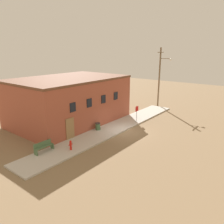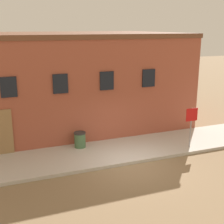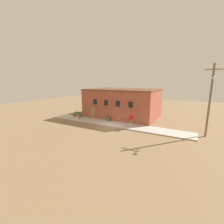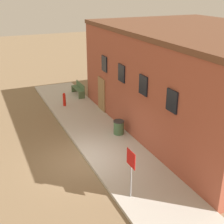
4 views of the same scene
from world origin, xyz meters
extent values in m
plane|color=#846B4C|center=(0.00, 0.00, 0.00)|extent=(80.00, 80.00, 0.00)
cube|color=#BCB7AD|center=(0.00, 1.46, 0.07)|extent=(23.36, 2.91, 0.14)
cube|color=#9E4C38|center=(-1.22, 7.22, 2.56)|extent=(12.96, 8.62, 5.12)
cube|color=brown|center=(-1.22, 7.22, 5.24)|extent=(13.06, 8.72, 0.24)
cube|color=black|center=(-4.62, 2.88, 3.18)|extent=(0.70, 0.08, 0.90)
cube|color=black|center=(-2.35, 2.88, 3.18)|extent=(0.70, 0.08, 0.90)
cube|color=black|center=(-0.08, 2.88, 3.18)|extent=(0.70, 0.08, 0.90)
cube|color=black|center=(2.19, 2.88, 3.18)|extent=(0.70, 0.08, 0.90)
cube|color=#937047|center=(-5.11, 2.88, 1.10)|extent=(1.00, 0.08, 2.20)
cylinder|color=red|center=(-6.78, 0.97, 0.51)|extent=(0.19, 0.19, 0.73)
sphere|color=red|center=(-6.78, 0.97, 0.92)|extent=(0.17, 0.17, 0.17)
cylinder|color=red|center=(-6.92, 0.97, 0.62)|extent=(0.10, 0.08, 0.08)
cylinder|color=red|center=(-6.63, 0.97, 0.62)|extent=(0.10, 0.08, 0.08)
cylinder|color=gray|center=(3.28, 0.57, 1.10)|extent=(0.06, 0.06, 1.91)
cube|color=red|center=(3.28, 0.55, 1.74)|extent=(0.61, 0.02, 0.61)
cube|color=#4C6B47|center=(-9.25, 2.43, 0.37)|extent=(0.08, 0.44, 0.46)
cube|color=#4C6B47|center=(-7.62, 2.43, 0.37)|extent=(0.08, 0.44, 0.46)
cube|color=#4C6B47|center=(-8.43, 2.43, 0.62)|extent=(1.71, 0.44, 0.04)
cube|color=#4C6B47|center=(-8.43, 2.63, 0.83)|extent=(1.71, 0.04, 0.38)
cylinder|color=#426642|center=(-1.63, 2.41, 0.48)|extent=(0.53, 0.53, 0.68)
cylinder|color=#2D2D2D|center=(-1.63, 2.41, 0.85)|extent=(0.56, 0.56, 0.06)
cylinder|color=brown|center=(12.47, 2.36, 4.41)|extent=(0.23, 0.23, 8.81)
cylinder|color=brown|center=(12.47, 1.55, 7.22)|extent=(0.08, 1.62, 0.08)
sphere|color=silver|center=(12.47, 0.74, 7.12)|extent=(0.32, 0.32, 0.32)
cube|color=brown|center=(12.47, 2.36, 8.11)|extent=(1.80, 0.10, 0.10)
camera|label=1|loc=(-18.19, -12.43, 8.43)|focal=35.00mm
camera|label=2|loc=(-5.23, -11.12, 5.72)|focal=50.00mm
camera|label=3|loc=(10.87, -18.79, 6.75)|focal=24.00mm
camera|label=4|loc=(11.64, -3.91, 7.37)|focal=50.00mm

